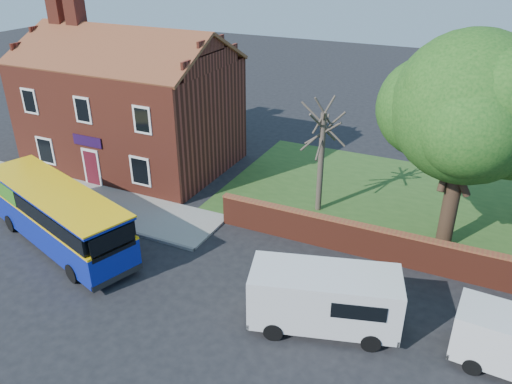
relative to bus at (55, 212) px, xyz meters
The scene contains 10 objects.
ground 4.90m from the bus, 24.96° to the right, with size 120.00×120.00×0.00m, color black.
pavement 4.99m from the bus, 126.51° to the left, with size 18.00×3.50×0.12m, color gray.
kerb 3.82m from the bus, 143.91° to the left, with size 18.00×0.15×0.14m, color slate.
grass_strip 20.50m from the bus, 32.74° to the left, with size 26.00×12.00×0.04m, color #426B28.
shop_building 10.12m from the bus, 106.55° to the left, with size 12.30×8.13×10.50m.
boundary_wall 17.93m from the bus, 16.38° to the left, with size 22.00×0.38×1.60m.
bus is the anchor object (origin of this frame).
van_near 13.18m from the bus, ahead, with size 5.75×3.55×2.36m.
large_tree 18.95m from the bus, 25.01° to the left, with size 8.13×6.43×9.92m.
bare_tree 13.14m from the bus, 39.73° to the left, with size 2.20×2.63×5.88m.
Camera 1 is at (12.94, -12.33, 12.81)m, focal length 35.00 mm.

